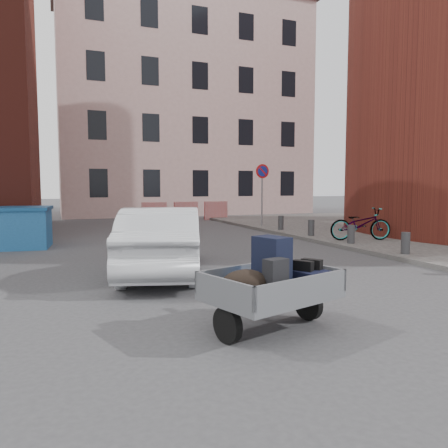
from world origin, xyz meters
name	(u,v)px	position (x,y,z in m)	size (l,w,h in m)	color
ground	(194,289)	(0.00, 0.00, 0.00)	(120.00, 120.00, 0.00)	#38383A
sidewalk	(435,237)	(10.00, 4.00, 0.06)	(9.00, 24.00, 0.12)	#474442
building_pink	(182,110)	(6.00, 22.00, 7.00)	(16.00, 8.00, 14.00)	#BD9791
no_parking_sign	(262,182)	(6.00, 9.48, 2.01)	(0.60, 0.09, 2.65)	gray
bollards	(351,234)	(6.00, 3.40, 0.40)	(0.22, 9.02, 0.55)	#3A3A3D
barriers	(186,211)	(4.20, 15.00, 0.50)	(4.70, 0.18, 1.00)	red
trailer	(271,284)	(0.24, -2.55, 0.61)	(1.86, 1.97, 1.20)	black
silver_car	(162,241)	(-0.24, 1.48, 0.70)	(1.49, 4.27, 1.41)	silver
bicycle	(360,224)	(6.76, 3.93, 0.64)	(0.68, 1.96, 1.03)	black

